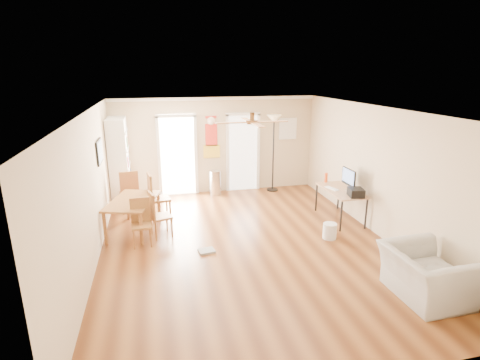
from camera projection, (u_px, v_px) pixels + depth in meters
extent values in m
plane|color=brown|center=(247.00, 245.00, 7.30)|extent=(7.00, 7.00, 0.00)
cube|color=red|center=(211.00, 137.00, 10.08)|extent=(0.46, 0.03, 1.10)
cube|color=white|center=(288.00, 129.00, 10.50)|extent=(0.50, 0.04, 0.60)
cube|color=black|center=(99.00, 152.00, 7.53)|extent=(0.04, 0.66, 0.48)
cylinder|color=#B6B6B8|center=(215.00, 183.00, 10.16)|extent=(0.39, 0.39, 0.67)
cube|color=white|center=(332.00, 188.00, 8.43)|extent=(0.21, 0.38, 0.01)
cube|color=black|center=(356.00, 192.00, 7.90)|extent=(0.35, 0.39, 0.17)
cylinder|color=#EA4D14|center=(326.00, 178.00, 8.90)|extent=(0.08, 0.08, 0.22)
cylinder|color=silver|center=(330.00, 231.00, 7.54)|extent=(0.33, 0.33, 0.32)
cube|color=gray|center=(207.00, 251.00, 7.01)|extent=(0.33, 0.27, 0.04)
imported|color=#B0AFAA|center=(425.00, 274.00, 5.53)|extent=(1.02, 1.16, 0.75)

